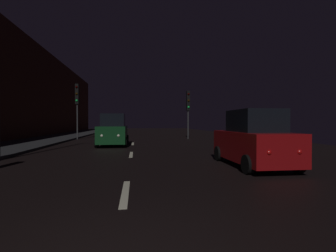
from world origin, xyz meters
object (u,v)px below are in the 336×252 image
(traffic_light_far_left, at_px, (77,99))
(car_parked_right_near, at_px, (253,140))
(traffic_light_far_right, at_px, (188,104))
(car_approaching_headlights, at_px, (113,131))
(streetlamp_overhead, at_px, (8,40))

(traffic_light_far_left, relative_size, car_parked_right_near, 1.29)
(traffic_light_far_right, distance_m, car_approaching_headlights, 9.46)
(car_parked_right_near, bearing_deg, car_approaching_headlights, 32.32)
(traffic_light_far_left, xyz_separation_m, car_parked_right_near, (9.76, -16.12, -2.89))
(car_approaching_headlights, distance_m, car_parked_right_near, 10.86)
(streetlamp_overhead, distance_m, car_approaching_headlights, 8.53)
(traffic_light_far_left, relative_size, car_approaching_headlights, 1.21)
(traffic_light_far_left, distance_m, car_approaching_headlights, 8.48)
(traffic_light_far_right, xyz_separation_m, streetlamp_overhead, (-10.31, -12.89, 1.66))
(traffic_light_far_left, bearing_deg, car_parked_right_near, 33.65)
(traffic_light_far_right, bearing_deg, car_approaching_headlights, -48.32)
(traffic_light_far_left, bearing_deg, traffic_light_far_right, 89.23)
(traffic_light_far_left, relative_size, streetlamp_overhead, 0.68)
(traffic_light_far_right, relative_size, car_parked_right_near, 1.15)
(car_parked_right_near, bearing_deg, streetlamp_overhead, 74.52)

